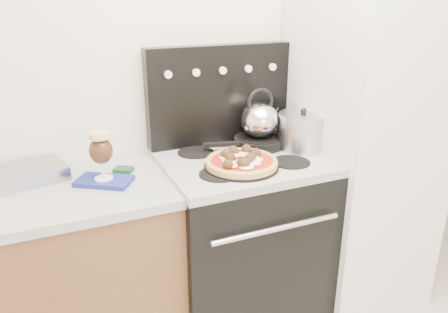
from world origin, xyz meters
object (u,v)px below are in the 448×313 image
pizza (242,161)px  stock_pot (302,132)px  base_cabinet (6,299)px  stove_body (240,244)px  beer_glass (101,156)px  oven_mitt (104,181)px  tea_kettle (260,117)px  skillet (259,142)px  pizza_pan (241,167)px  fridge (363,135)px

pizza → stock_pot: size_ratio=1.38×
base_cabinet → stove_body: size_ratio=1.65×
stock_pot → beer_glass: bearing=179.9°
oven_mitt → tea_kettle: (0.80, 0.11, 0.16)m
base_cabinet → beer_glass: beer_glass is taller
stove_body → skillet: (0.15, 0.12, 0.50)m
stock_pot → pizza_pan: bearing=-163.3°
fridge → stock_pot: fridge is taller
base_cabinet → pizza: size_ratio=4.48×
fridge → skillet: 0.56m
stove_body → fridge: (0.70, -0.03, 0.51)m
pizza → tea_kettle: bearing=47.5°
stove_body → skillet: bearing=37.0°
stove_body → pizza_pan: 0.50m
skillet → tea_kettle: tea_kettle is taller
base_cabinet → oven_mitt: bearing=-2.5°
skillet → stock_pot: 0.22m
stove_body → fridge: 0.87m
skillet → tea_kettle: bearing=0.0°
base_cabinet → oven_mitt: oven_mitt is taller
base_cabinet → stock_pot: (1.44, -0.02, 0.58)m
stove_body → beer_glass: bearing=179.6°
beer_glass → tea_kettle: (0.80, 0.11, 0.05)m
tea_kettle → stock_pot: (0.18, -0.11, -0.07)m
base_cabinet → pizza_pan: 1.17m
base_cabinet → skillet: 1.36m
skillet → stock_pot: stock_pot is taller
fridge → stock_pot: (-0.36, 0.03, 0.06)m
tea_kettle → oven_mitt: bearing=-178.3°
oven_mitt → base_cabinet: bearing=177.5°
pizza → pizza_pan: bearing=0.0°
stove_body → pizza: pizza is taller
base_cabinet → pizza_pan: bearing=-7.6°
pizza_pan → tea_kettle: (0.21, 0.23, 0.15)m
skillet → oven_mitt: bearing=-172.1°
pizza_pan → pizza: pizza is taller
oven_mitt → skillet: bearing=7.9°
pizza_pan → skillet: bearing=47.5°
beer_glass → stock_pot: (0.98, -0.00, -0.02)m
fridge → pizza: bearing=-173.2°
oven_mitt → skillet: skillet is taller
base_cabinet → tea_kettle: 1.42m
stove_body → beer_glass: size_ratio=4.17×
beer_glass → pizza_pan: (0.59, -0.12, -0.10)m
pizza_pan → stock_pot: stock_pot is taller
pizza → fridge: bearing=6.8°
oven_mitt → stock_pot: 0.99m
pizza → tea_kettle: (0.21, 0.23, 0.12)m
oven_mitt → beer_glass: size_ratio=1.09×
stove_body → base_cabinet: bearing=178.7°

